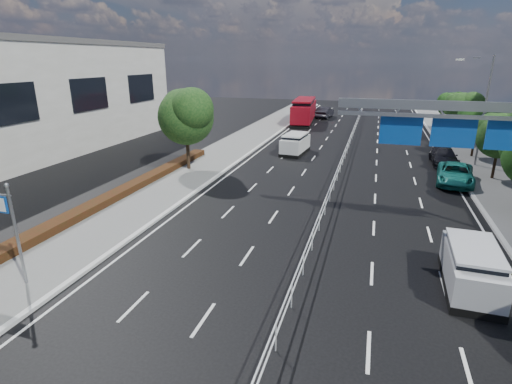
% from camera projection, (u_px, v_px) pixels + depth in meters
% --- Properties ---
extents(ground, '(160.00, 160.00, 0.00)m').
position_uv_depth(ground, '(281.00, 335.00, 13.22)').
color(ground, black).
rests_on(ground, ground).
extents(sidewalk_near, '(5.00, 140.00, 0.14)m').
position_uv_depth(sidewalk_near, '(7.00, 281.00, 16.32)').
color(sidewalk_near, slate).
rests_on(sidewalk_near, ground).
extents(kerb_near, '(0.25, 140.00, 0.15)m').
position_uv_depth(kerb_near, '(58.00, 290.00, 15.64)').
color(kerb_near, silver).
rests_on(kerb_near, ground).
extents(median_fence, '(0.05, 85.00, 1.02)m').
position_uv_depth(median_fence, '(342.00, 161.00, 33.51)').
color(median_fence, silver).
rests_on(median_fence, ground).
extents(hedge_near, '(1.00, 36.00, 0.44)m').
position_uv_depth(hedge_near, '(60.00, 223.00, 21.26)').
color(hedge_near, black).
rests_on(hedge_near, sidewalk_near).
extents(toilet_sign, '(1.62, 0.18, 4.34)m').
position_uv_depth(toilet_sign, '(4.00, 217.00, 15.26)').
color(toilet_sign, gray).
rests_on(toilet_sign, ground).
extents(overhead_gantry, '(10.24, 0.38, 7.45)m').
position_uv_depth(overhead_gantry, '(472.00, 128.00, 18.76)').
color(overhead_gantry, gray).
rests_on(overhead_gantry, ground).
extents(streetlight_far, '(2.78, 2.40, 9.00)m').
position_uv_depth(streetlight_far, '(481.00, 104.00, 32.37)').
color(streetlight_far, gray).
rests_on(streetlight_far, ground).
extents(near_building, '(12.00, 38.00, 10.00)m').
position_uv_depth(near_building, '(5.00, 102.00, 36.13)').
color(near_building, beige).
rests_on(near_building, ground).
extents(near_tree_back, '(4.84, 4.51, 6.69)m').
position_uv_depth(near_tree_back, '(186.00, 114.00, 31.33)').
color(near_tree_back, black).
rests_on(near_tree_back, ground).
extents(far_tree_e, '(3.63, 3.38, 5.13)m').
position_uv_depth(far_tree_e, '(501.00, 133.00, 29.03)').
color(far_tree_e, black).
rests_on(far_tree_e, ground).
extents(far_tree_f, '(3.52, 3.28, 5.02)m').
position_uv_depth(far_tree_f, '(478.00, 120.00, 35.87)').
color(far_tree_f, black).
rests_on(far_tree_f, ground).
extents(far_tree_g, '(3.96, 3.69, 5.45)m').
position_uv_depth(far_tree_g, '(463.00, 108.00, 42.60)').
color(far_tree_g, black).
rests_on(far_tree_g, ground).
extents(far_tree_h, '(3.41, 3.18, 4.91)m').
position_uv_depth(far_tree_h, '(451.00, 104.00, 49.53)').
color(far_tree_h, black).
rests_on(far_tree_h, ground).
extents(white_minivan, '(2.27, 4.55, 1.91)m').
position_uv_depth(white_minivan, '(295.00, 144.00, 38.32)').
color(white_minivan, black).
rests_on(white_minivan, ground).
extents(red_bus, '(3.55, 11.39, 3.35)m').
position_uv_depth(red_bus, '(304.00, 110.00, 56.65)').
color(red_bus, black).
rests_on(red_bus, ground).
extents(near_car_silver, '(2.50, 5.10, 1.68)m').
position_uv_depth(near_car_silver, '(292.00, 139.00, 41.19)').
color(near_car_silver, '#B8BBC0').
rests_on(near_car_silver, ground).
extents(near_car_dark, '(2.42, 5.31, 1.69)m').
position_uv_depth(near_car_dark, '(325.00, 112.00, 61.77)').
color(near_car_dark, black).
rests_on(near_car_dark, ground).
extents(silver_minivan, '(2.00, 4.43, 1.82)m').
position_uv_depth(silver_minivan, '(472.00, 268.00, 15.65)').
color(silver_minivan, black).
rests_on(silver_minivan, ground).
extents(parked_car_teal, '(3.11, 5.53, 1.46)m').
position_uv_depth(parked_car_teal, '(455.00, 174.00, 29.02)').
color(parked_car_teal, '#176861').
rests_on(parked_car_teal, ground).
extents(parked_car_dark, '(2.04, 4.91, 1.42)m').
position_uv_depth(parked_car_dark, '(444.00, 156.00, 34.38)').
color(parked_car_dark, black).
rests_on(parked_car_dark, ground).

